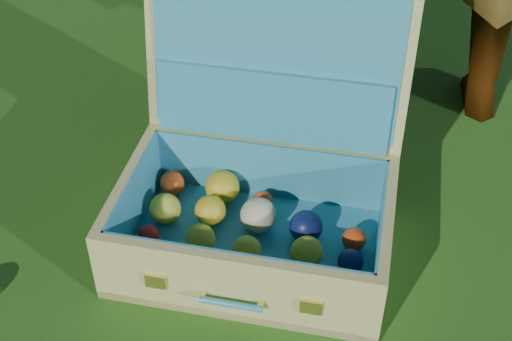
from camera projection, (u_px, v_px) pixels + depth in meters
The scene contains 2 objects.
ground at pixel (221, 300), 1.40m from camera, with size 60.00×60.00×0.00m, color #215114.
suitcase at pixel (259, 177), 1.46m from camera, with size 0.61×0.53×0.53m.
Camera 1 is at (0.13, -0.91, 1.09)m, focal length 50.00 mm.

